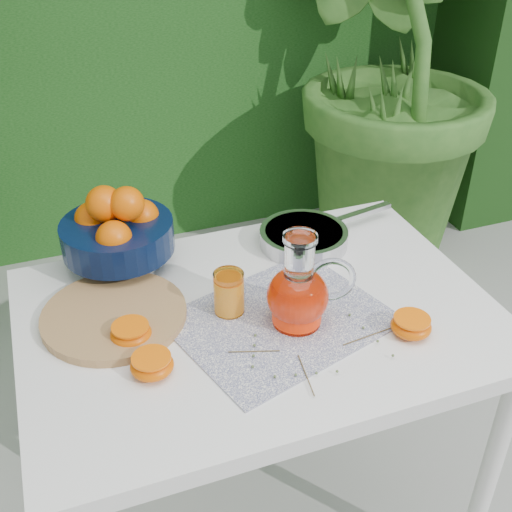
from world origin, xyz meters
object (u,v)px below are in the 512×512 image
object	(u,v)px
white_table	(259,341)
juice_pitcher	(299,293)
fruit_bowl	(117,229)
cutting_board	(114,315)
saute_pan	(305,236)

from	to	relation	value
white_table	juice_pitcher	bearing A→B (deg)	-45.23
juice_pitcher	fruit_bowl	bearing A→B (deg)	130.80
white_table	cutting_board	distance (m)	0.32
cutting_board	saute_pan	world-z (taller)	saute_pan
saute_pan	white_table	bearing A→B (deg)	-132.80
cutting_board	fruit_bowl	xyz separation A→B (m)	(0.05, 0.21, 0.08)
cutting_board	juice_pitcher	xyz separation A→B (m)	(0.36, -0.15, 0.07)
white_table	fruit_bowl	bearing A→B (deg)	129.87
white_table	cutting_board	xyz separation A→B (m)	(-0.29, 0.08, 0.09)
cutting_board	saute_pan	bearing A→B (deg)	15.27
fruit_bowl	white_table	bearing A→B (deg)	-50.13
white_table	saute_pan	bearing A→B (deg)	47.20
fruit_bowl	juice_pitcher	bearing A→B (deg)	-49.20
white_table	saute_pan	world-z (taller)	saute_pan
juice_pitcher	saute_pan	distance (m)	0.32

